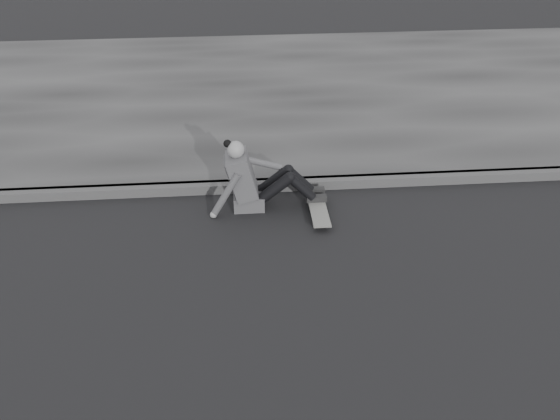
# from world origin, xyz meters

# --- Properties ---
(curb) EXTENTS (24.00, 0.16, 0.12)m
(curb) POSITION_xyz_m (0.00, 2.58, 0.06)
(curb) COLOR #434343
(curb) RESTS_ON ground
(sidewalk) EXTENTS (24.00, 6.00, 0.12)m
(sidewalk) POSITION_xyz_m (0.00, 5.60, 0.06)
(sidewalk) COLOR #353535
(sidewalk) RESTS_ON ground
(skateboard) EXTENTS (0.20, 0.78, 0.09)m
(skateboard) POSITION_xyz_m (-2.42, 1.95, 0.07)
(skateboard) COLOR #A9A9A4
(skateboard) RESTS_ON ground
(seated_woman) EXTENTS (1.38, 0.46, 0.88)m
(seated_woman) POSITION_xyz_m (-3.16, 2.20, 0.36)
(seated_woman) COLOR #49494C
(seated_woman) RESTS_ON ground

